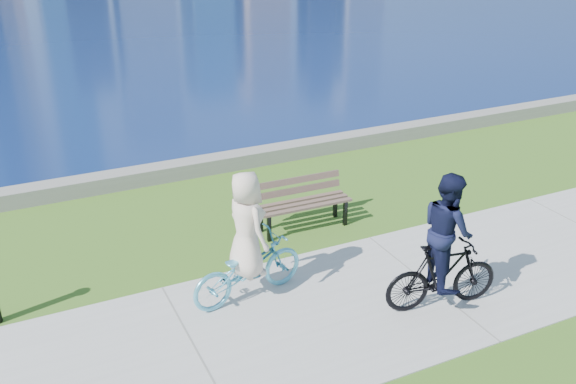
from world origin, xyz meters
name	(u,v)px	position (x,y,z in m)	size (l,w,h in m)	color
ground	(426,284)	(0.00, 0.00, 0.00)	(320.00, 320.00, 0.00)	#365F19
concrete_path	(426,283)	(0.00, 0.00, 0.01)	(80.00, 3.50, 0.02)	#A8A7A3
seawall	(272,154)	(0.00, 6.20, 0.17)	(90.00, 0.50, 0.35)	slate
park_bench	(301,199)	(-0.94, 2.76, 0.58)	(1.85, 0.68, 0.95)	black
cyclist_woman	(247,253)	(-2.81, 0.90, 0.82)	(1.02, 2.05, 2.14)	#58B8D6
cyclist_man	(445,253)	(-0.23, -0.63, 0.96)	(0.86, 1.90, 2.24)	black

